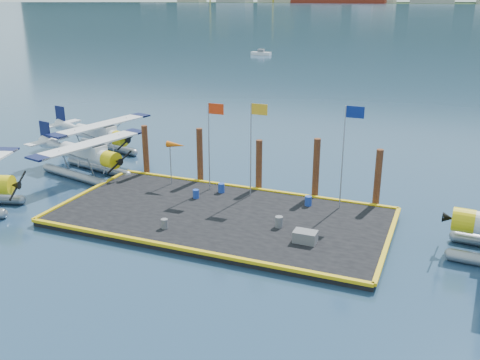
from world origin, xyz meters
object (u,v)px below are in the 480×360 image
(seaplane_b, at_px, (88,156))
(flagpole_red, at_px, (212,133))
(windsock, at_px, (176,146))
(piling_3, at_px, (316,170))
(piling_2, at_px, (259,167))
(flagpole_yellow, at_px, (254,136))
(flagpole_blue, at_px, (347,142))
(piling_1, at_px, (200,157))
(piling_4, at_px, (378,180))
(drum_0, at_px, (196,194))
(crate, at_px, (305,237))
(seaplane_c, at_px, (100,136))
(piling_0, at_px, (146,152))
(drum_2, at_px, (279,222))
(drum_3, at_px, (164,224))
(drum_4, at_px, (308,201))
(drum_5, at_px, (221,188))

(seaplane_b, height_order, flagpole_red, flagpole_red)
(windsock, xyz_separation_m, piling_3, (9.53, 1.60, -1.08))
(windsock, distance_m, piling_2, 5.90)
(flagpole_yellow, bearing_deg, flagpole_blue, -0.00)
(seaplane_b, height_order, piling_1, piling_1)
(seaplane_b, distance_m, piling_4, 21.23)
(drum_0, xyz_separation_m, flagpole_blue, (9.33, 1.86, 4.00))
(flagpole_yellow, xyz_separation_m, piling_3, (3.80, 1.60, -2.36))
(crate, distance_m, flagpole_red, 10.52)
(seaplane_c, height_order, flagpole_red, flagpole_red)
(flagpole_red, distance_m, flagpole_blue, 8.99)
(seaplane_b, distance_m, piling_1, 8.81)
(piling_0, relative_size, piling_1, 0.95)
(drum_2, distance_m, flagpole_yellow, 6.52)
(seaplane_c, bearing_deg, drum_3, 60.27)
(crate, bearing_deg, drum_2, 145.18)
(drum_3, bearing_deg, drum_2, 23.47)
(piling_0, bearing_deg, drum_3, -53.09)
(drum_4, height_order, flagpole_red, flagpole_red)
(drum_0, distance_m, crate, 9.24)
(piling_3, bearing_deg, drum_4, -87.86)
(piling_1, bearing_deg, flagpole_blue, -8.51)
(seaplane_b, distance_m, drum_2, 17.17)
(drum_3, bearing_deg, crate, 9.08)
(drum_4, relative_size, piling_4, 0.15)
(drum_2, distance_m, piling_4, 7.56)
(drum_2, height_order, piling_1, piling_1)
(crate, bearing_deg, piling_3, 100.40)
(piling_3, bearing_deg, flagpole_blue, -36.07)
(drum_2, distance_m, flagpole_red, 8.35)
(piling_2, distance_m, piling_4, 8.00)
(crate, bearing_deg, flagpole_red, 145.43)
(flagpole_red, distance_m, piling_3, 7.33)
(piling_2, bearing_deg, piling_3, 0.00)
(drum_2, height_order, drum_3, drum_2)
(seaplane_b, xyz_separation_m, flagpole_red, (10.38, -0.20, 2.83))
(seaplane_c, distance_m, drum_2, 21.73)
(flagpole_red, xyz_separation_m, piling_3, (6.79, 1.60, -2.25))
(drum_3, relative_size, windsock, 0.18)
(drum_5, relative_size, windsock, 0.20)
(crate, xyz_separation_m, piling_4, (2.68, 7.19, 1.29))
(seaplane_c, relative_size, drum_3, 18.14)
(seaplane_b, xyz_separation_m, drum_0, (10.04, -2.05, -0.87))
(seaplane_c, bearing_deg, piling_4, 93.80)
(drum_5, distance_m, piling_2, 2.98)
(drum_2, distance_m, windsock, 10.18)
(piling_2, bearing_deg, flagpole_yellow, -82.79)
(piling_4, bearing_deg, drum_2, -128.29)
(seaplane_b, bearing_deg, piling_2, 109.32)
(drum_2, xyz_separation_m, flagpole_yellow, (-3.18, 4.25, 3.79))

